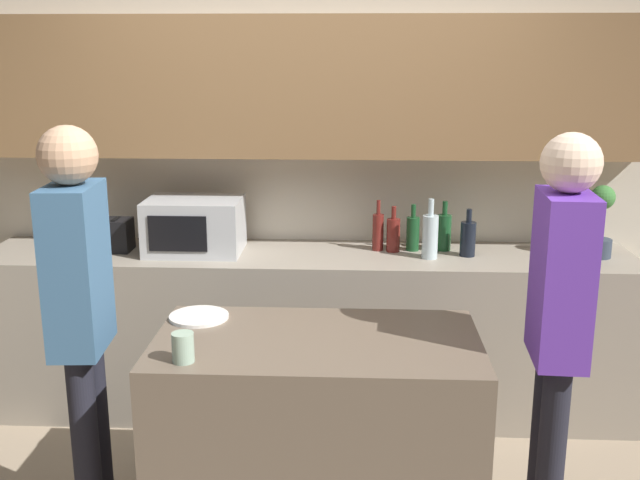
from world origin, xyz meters
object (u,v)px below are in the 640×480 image
at_px(cup_0, 183,347).
at_px(bottle_2, 413,233).
at_px(toaster, 108,235).
at_px(bottle_5, 468,238).
at_px(bottle_3, 430,236).
at_px(potted_plant, 601,221).
at_px(bottle_1, 393,234).
at_px(bottle_4, 444,231).
at_px(bottle_0, 378,231).
at_px(microwave, 194,226).
at_px(person_left, 559,311).
at_px(person_center, 80,301).
at_px(plate_on_island, 199,317).

bearing_deg(cup_0, bottle_2, 57.07).
height_order(toaster, bottle_5, bottle_5).
bearing_deg(bottle_3, bottle_2, 117.19).
bearing_deg(potted_plant, bottle_3, -175.78).
height_order(potted_plant, bottle_1, potted_plant).
relative_size(toaster, bottle_2, 0.99).
bearing_deg(bottle_4, bottle_3, -119.01).
height_order(toaster, bottle_2, bottle_2).
bearing_deg(bottle_5, bottle_0, 168.93).
distance_m(potted_plant, bottle_3, 0.92).
bearing_deg(potted_plant, microwave, -179.96).
bearing_deg(person_left, person_center, 93.62).
distance_m(toaster, bottle_3, 1.78).
height_order(bottle_2, bottle_5, bottle_2).
xyz_separation_m(bottle_2, bottle_4, (0.17, 0.01, 0.01)).
xyz_separation_m(microwave, bottle_2, (1.21, 0.09, -0.05)).
height_order(bottle_2, plate_on_island, bottle_2).
relative_size(potted_plant, bottle_3, 1.21).
height_order(microwave, bottle_4, microwave).
xyz_separation_m(bottle_4, cup_0, (-1.14, -1.50, -0.09)).
bearing_deg(bottle_3, plate_on_island, -141.35).
distance_m(plate_on_island, person_center, 0.52).
bearing_deg(person_left, bottle_4, 16.30).
bearing_deg(bottle_5, person_left, -81.22).
relative_size(bottle_4, person_left, 0.16).
bearing_deg(bottle_5, bottle_3, -165.42).
bearing_deg(bottle_1, person_left, -65.06).
height_order(bottle_1, bottle_5, bottle_5).
xyz_separation_m(bottle_3, person_center, (-1.50, -1.14, -0.00)).
bearing_deg(plate_on_island, cup_0, -85.28).
height_order(microwave, bottle_2, microwave).
distance_m(bottle_1, cup_0, 1.69).
relative_size(microwave, bottle_3, 1.60).
xyz_separation_m(bottle_5, cup_0, (-1.25, -1.38, -0.09)).
bearing_deg(bottle_2, potted_plant, -5.10).
relative_size(bottle_2, bottle_4, 0.94).
distance_m(potted_plant, person_left, 1.31).
bearing_deg(bottle_4, microwave, -175.70).
distance_m(potted_plant, bottle_1, 1.11).
distance_m(bottle_4, person_center, 2.06).
distance_m(bottle_0, bottle_3, 0.31).
relative_size(plate_on_island, person_left, 0.15).
relative_size(toaster, person_left, 0.15).
relative_size(bottle_2, plate_on_island, 1.01).
bearing_deg(person_center, bottle_0, 132.58).
xyz_separation_m(microwave, bottle_0, (1.02, 0.08, -0.04)).
bearing_deg(bottle_0, cup_0, -117.44).
bearing_deg(bottle_4, cup_0, -127.18).
xyz_separation_m(bottle_2, cup_0, (-0.96, -1.49, -0.09)).
relative_size(potted_plant, bottle_4, 1.41).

